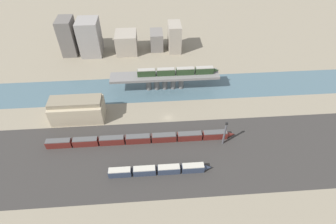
% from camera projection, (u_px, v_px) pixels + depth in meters
% --- Properties ---
extents(ground_plane, '(400.00, 400.00, 0.00)m').
position_uv_depth(ground_plane, '(168.00, 118.00, 133.29)').
color(ground_plane, gray).
extents(railbed_yard, '(280.00, 42.00, 0.01)m').
position_uv_depth(railbed_yard, '(172.00, 155.00, 115.74)').
color(railbed_yard, '#33302D').
rests_on(railbed_yard, ground).
extents(river_water, '(320.00, 23.21, 0.01)m').
position_uv_depth(river_water, '(165.00, 88.00, 151.26)').
color(river_water, '#47606B').
rests_on(river_water, ground).
extents(bridge, '(60.35, 9.12, 9.41)m').
position_uv_depth(bridge, '(165.00, 78.00, 146.28)').
color(bridge, slate).
rests_on(bridge, ground).
extents(train_on_bridge, '(45.42, 2.82, 4.00)m').
position_uv_depth(train_on_bridge, '(178.00, 71.00, 143.91)').
color(train_on_bridge, '#23381E').
rests_on(train_on_bridge, bridge).
extents(train_yard_near, '(42.68, 2.96, 3.71)m').
position_uv_depth(train_yard_near, '(160.00, 170.00, 108.00)').
color(train_yard_near, '#2D384C').
rests_on(train_yard_near, ground).
extents(train_yard_mid, '(86.80, 3.03, 3.95)m').
position_uv_depth(train_yard_mid, '(141.00, 139.00, 120.32)').
color(train_yard_mid, '#5B1E19').
rests_on(train_yard_mid, ground).
extents(warehouse_building, '(25.54, 11.94, 12.14)m').
position_uv_depth(warehouse_building, '(77.00, 109.00, 129.39)').
color(warehouse_building, tan).
rests_on(warehouse_building, ground).
extents(signal_tower, '(1.00, 0.87, 13.52)m').
position_uv_depth(signal_tower, '(225.00, 133.00, 116.31)').
color(signal_tower, '#4C4C51').
rests_on(signal_tower, ground).
extents(city_block_far_left, '(9.53, 14.61, 23.81)m').
position_uv_depth(city_block_far_left, '(68.00, 36.00, 172.96)').
color(city_block_far_left, '#605B56').
rests_on(city_block_far_left, ground).
extents(city_block_left, '(13.47, 15.30, 23.45)m').
position_uv_depth(city_block_left, '(90.00, 37.00, 172.25)').
color(city_block_left, gray).
rests_on(city_block_left, ground).
extents(city_block_center, '(14.06, 15.81, 13.56)m').
position_uv_depth(city_block_center, '(126.00, 42.00, 177.43)').
color(city_block_center, gray).
rests_on(city_block_center, ground).
extents(city_block_right, '(8.59, 13.70, 12.12)m').
position_uv_depth(city_block_right, '(157.00, 40.00, 181.41)').
color(city_block_right, slate).
rests_on(city_block_right, ground).
extents(city_block_far_right, '(8.26, 14.57, 18.73)m').
position_uv_depth(city_block_far_right, '(174.00, 37.00, 177.54)').
color(city_block_far_right, gray).
rests_on(city_block_far_right, ground).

